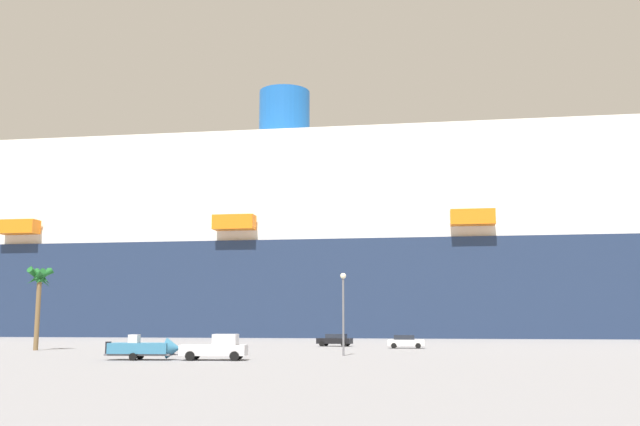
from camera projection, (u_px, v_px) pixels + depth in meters
The scene contains 8 objects.
ground_plane at pixel (283, 343), 107.27m from camera, with size 600.00×600.00×0.00m, color gray.
cruise_ship at pixel (467, 251), 145.44m from camera, with size 300.76×47.67×56.50m.
pickup_truck at pixel (217, 348), 61.02m from camera, with size 5.85×2.97×2.20m.
small_boat_on_trailer at pixel (147, 349), 61.35m from camera, with size 7.13×2.81×2.15m.
palm_tree at pixel (39, 284), 81.69m from camera, with size 3.40×3.03×9.50m.
street_lamp at pixel (343, 301), 68.91m from camera, with size 0.56×0.56×7.88m.
parked_car_black_coupe at pixel (335, 340), 92.83m from camera, with size 4.60×2.43×1.58m.
parked_car_white_van at pixel (406, 341), 86.27m from camera, with size 4.48×2.27×1.58m.
Camera 1 is at (28.89, -75.20, 3.43)m, focal length 40.29 mm.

